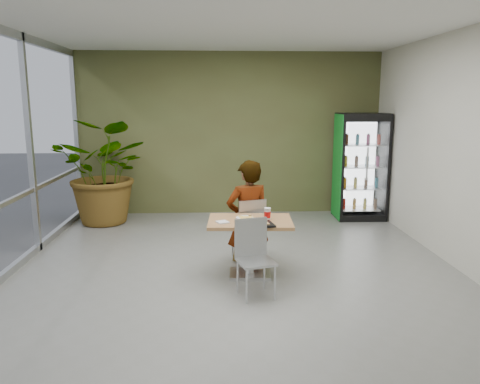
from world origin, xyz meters
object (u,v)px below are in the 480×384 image
dining_table (250,236)px  chair_near (253,251)px  cafeteria_tray (257,225)px  soda_cup (267,214)px  chair_far (250,225)px  potted_plant (107,172)px  beverage_fridge (361,166)px  seated_woman (248,221)px

dining_table → chair_near: chair_near is taller
chair_near → cafeteria_tray: chair_near is taller
chair_near → soda_cup: size_ratio=5.82×
chair_far → chair_near: (-0.04, -1.14, -0.01)m
cafeteria_tray → potted_plant: bearing=128.9°
soda_cup → beverage_fridge: size_ratio=0.08×
chair_far → soda_cup: 0.65m
dining_table → chair_near: (-0.00, -0.58, -0.01)m
dining_table → cafeteria_tray: (0.06, -0.28, 0.22)m
seated_woman → beverage_fridge: (2.33, 2.37, 0.44)m
dining_table → potted_plant: bearing=130.8°
chair_near → soda_cup: (0.23, 0.59, 0.30)m
chair_far → potted_plant: 3.40m
chair_near → potted_plant: bearing=110.8°
seated_woman → soda_cup: seated_woman is taller
potted_plant → cafeteria_tray: bearing=-51.1°
dining_table → beverage_fridge: bearing=51.8°
chair_near → beverage_fridge: (2.34, 3.56, 0.49)m
dining_table → seated_woman: bearing=88.8°
chair_near → potted_plant: 4.23m
dining_table → beverage_fridge: beverage_fridge is taller
seated_woman → dining_table: bearing=71.9°
beverage_fridge → potted_plant: beverage_fridge is taller
chair_far → cafeteria_tray: (0.02, -0.84, 0.23)m
dining_table → seated_woman: seated_woman is taller
dining_table → cafeteria_tray: cafeteria_tray is taller
seated_woman → soda_cup: (0.21, -0.59, 0.25)m
chair_far → soda_cup: bearing=91.4°
seated_woman → soda_cup: size_ratio=11.34×
seated_woman → cafeteria_tray: size_ratio=4.34×
beverage_fridge → cafeteria_tray: bearing=-123.8°
dining_table → potted_plant: 3.77m
potted_plant → seated_woman: bearing=-42.2°
cafeteria_tray → beverage_fridge: bearing=55.0°
seated_woman → soda_cup: bearing=92.6°
seated_woman → cafeteria_tray: bearing=76.4°
cafeteria_tray → chair_near: bearing=-102.5°
cafeteria_tray → beverage_fridge: 3.98m
dining_table → soda_cup: bearing=2.6°
chair_far → seated_woman: 0.07m
chair_near → potted_plant: (-2.44, 3.42, 0.44)m
seated_woman → potted_plant: potted_plant is taller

